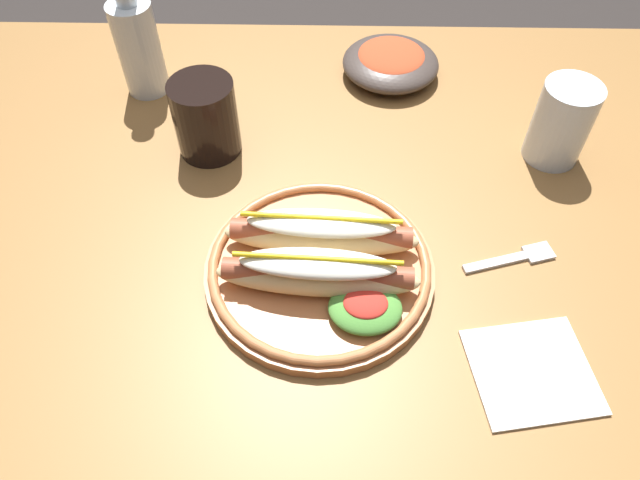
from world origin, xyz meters
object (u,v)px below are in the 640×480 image
(glass_bottle, at_px, (137,42))
(fork, at_px, (516,258))
(hot_dog_plate, at_px, (321,264))
(soda_cup, at_px, (206,118))
(napkin, at_px, (532,371))
(side_bowl, at_px, (391,62))
(water_cup, at_px, (561,123))

(glass_bottle, bearing_deg, fork, -32.43)
(hot_dog_plate, height_order, soda_cup, soda_cup)
(glass_bottle, distance_m, napkin, 0.72)
(hot_dog_plate, xyz_separation_m, side_bowl, (0.11, 0.41, -0.00))
(hot_dog_plate, height_order, napkin, hot_dog_plate)
(fork, xyz_separation_m, side_bowl, (-0.14, 0.38, 0.02))
(glass_bottle, bearing_deg, side_bowl, 6.49)
(side_bowl, bearing_deg, glass_bottle, -173.51)
(napkin, bearing_deg, fork, 85.72)
(hot_dog_plate, distance_m, napkin, 0.27)
(water_cup, bearing_deg, napkin, -105.36)
(hot_dog_plate, bearing_deg, soda_cup, 126.14)
(water_cup, bearing_deg, hot_dog_plate, -145.74)
(fork, xyz_separation_m, water_cup, (0.08, 0.19, 0.06))
(fork, bearing_deg, side_bowl, 93.58)
(fork, bearing_deg, glass_bottle, 131.17)
(water_cup, xyz_separation_m, napkin, (-0.10, -0.35, -0.06))
(hot_dog_plate, bearing_deg, glass_bottle, 127.85)
(hot_dog_plate, bearing_deg, fork, 7.22)
(fork, relative_size, glass_bottle, 0.53)
(water_cup, relative_size, glass_bottle, 0.53)
(hot_dog_plate, distance_m, side_bowl, 0.43)
(fork, xyz_separation_m, soda_cup, (-0.41, 0.20, 0.05))
(soda_cup, xyz_separation_m, water_cup, (0.50, -0.00, 0.00))
(fork, height_order, side_bowl, side_bowl)
(hot_dog_plate, distance_m, soda_cup, 0.29)
(soda_cup, bearing_deg, fork, -25.65)
(hot_dog_plate, bearing_deg, water_cup, 34.26)
(hot_dog_plate, relative_size, fork, 2.34)
(soda_cup, distance_m, glass_bottle, 0.19)
(soda_cup, distance_m, side_bowl, 0.33)
(soda_cup, relative_size, napkin, 0.87)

